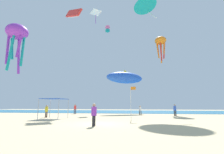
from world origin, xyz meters
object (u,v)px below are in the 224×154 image
kite_parafoil_red (74,13)px  person_near_tent (94,113)px  canopy_tent (54,100)px  kite_octopus_purple (17,34)px  kite_inflatable_blue (125,78)px  kite_delta_teal (145,4)px  person_rightmost (175,109)px  person_far_shore (140,109)px  kite_box_pink (108,29)px  banner_flag (131,100)px  person_central (47,110)px  person_leftmost (75,108)px  kite_octopus_orange (161,42)px  kite_diamond_white (96,13)px

kite_parafoil_red → person_near_tent: bearing=-21.7°
canopy_tent → kite_octopus_purple: (-5.25, -1.28, 8.63)m
canopy_tent → kite_inflatable_blue: 17.42m
kite_delta_teal → person_rightmost: bearing=87.8°
kite_inflatable_blue → person_far_shore: bearing=91.8°
kite_inflatable_blue → kite_octopus_purple: (-13.00, -16.01, 3.49)m
kite_delta_teal → kite_octopus_purple: kite_delta_teal is taller
person_far_shore → kite_parafoil_red: (-11.15, -4.47, 16.78)m
kite_box_pink → person_rightmost: bearing=-8.5°
person_far_shore → kite_delta_teal: bearing=67.1°
person_rightmost → kite_box_pink: size_ratio=0.94×
banner_flag → kite_parafoil_red: size_ratio=0.89×
person_rightmost → kite_octopus_purple: 25.27m
person_near_tent → person_central: 12.22m
person_near_tent → kite_delta_teal: bearing=168.6°
kite_box_pink → kite_parafoil_red: bearing=-62.6°
person_near_tent → person_leftmost: person_leftmost is taller
person_far_shore → banner_flag: 11.06m
banner_flag → kite_octopus_purple: kite_octopus_purple is taller
kite_inflatable_blue → kite_delta_teal: bearing=118.6°
person_leftmost → kite_box_pink: 24.52m
person_far_shore → kite_octopus_orange: 17.13m
person_near_tent → kite_octopus_purple: (-12.21, 5.23, 9.91)m
person_near_tent → kite_box_pink: bearing=-166.5°
kite_inflatable_blue → kite_box_pink: size_ratio=4.32×
person_far_shore → kite_octopus_purple: bearing=-127.6°
person_central → kite_octopus_orange: (17.81, 15.14, 14.84)m
kite_box_pink → kite_delta_teal: bearing=-8.2°
kite_box_pink → canopy_tent: bearing=-58.9°
kite_delta_teal → kite_octopus_purple: 24.80m
person_rightmost → kite_octopus_orange: 17.23m
person_leftmost → banner_flag: bearing=72.6°
kite_diamond_white → kite_parafoil_red: 10.29m
person_central → kite_octopus_orange: kite_octopus_orange is taller
person_leftmost → kite_delta_teal: kite_delta_teal is taller
person_far_shore → banner_flag: bearing=-78.5°
banner_flag → kite_octopus_orange: 23.15m
kite_box_pink → kite_octopus_purple: bearing=-70.7°
banner_flag → kite_box_pink: bearing=107.3°
person_rightmost → kite_octopus_purple: (-21.32, -9.30, 9.88)m
kite_diamond_white → kite_octopus_purple: 20.73m
kite_octopus_purple → person_central: bearing=65.9°
canopy_tent → person_central: (-2.04, 1.75, -1.33)m
person_far_shore → kite_inflatable_blue: size_ratio=0.19×
person_central → person_far_shore: (12.74, 8.37, -0.05)m
person_central → kite_diamond_white: size_ratio=0.56×
person_near_tent → kite_diamond_white: bearing=-159.9°
kite_diamond_white → kite_delta_teal: 11.35m
person_far_shore → kite_parafoil_red: kite_parafoil_red is taller
person_rightmost → kite_delta_teal: kite_delta_teal is taller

